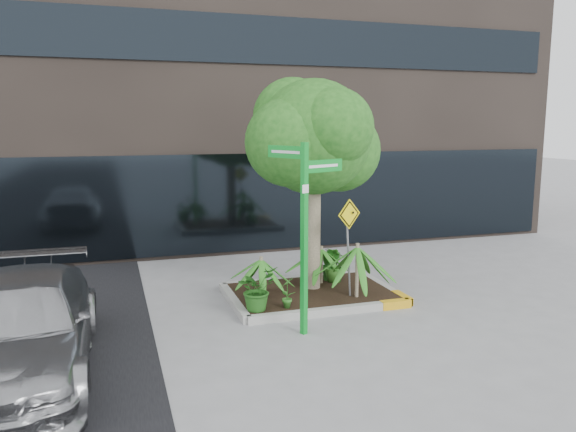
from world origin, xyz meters
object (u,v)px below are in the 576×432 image
object	(u,v)px
parked_car	(21,328)
street_sign_post	(304,217)
cattle_sign	(349,231)
tree	(313,137)

from	to	relation	value
parked_car	street_sign_post	size ratio (longest dim) A/B	1.47
parked_car	street_sign_post	bearing A→B (deg)	5.40
parked_car	street_sign_post	xyz separation A→B (m)	(4.27, 0.35, 1.29)
cattle_sign	street_sign_post	bearing A→B (deg)	-159.51
street_sign_post	cattle_sign	size ratio (longest dim) A/B	1.67
cattle_sign	parked_car	bearing A→B (deg)	173.78
tree	street_sign_post	size ratio (longest dim) A/B	1.38
tree	street_sign_post	distance (m)	2.46
parked_car	cattle_sign	size ratio (longest dim) A/B	2.45
tree	cattle_sign	xyz separation A→B (m)	(0.48, -0.71, -1.77)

